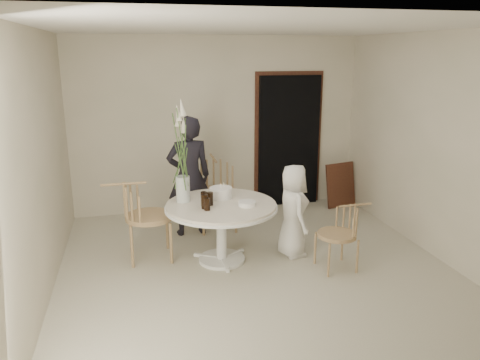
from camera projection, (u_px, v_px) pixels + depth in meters
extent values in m
plane|color=beige|center=(255.00, 266.00, 5.54)|extent=(4.50, 4.50, 0.00)
plane|color=white|center=(257.00, 27.00, 4.82)|extent=(4.50, 4.50, 0.00)
plane|color=beige|center=(218.00, 125.00, 7.29)|extent=(4.50, 0.00, 4.50)
plane|color=beige|center=(346.00, 226.00, 3.07)|extent=(4.50, 0.00, 4.50)
plane|color=beige|center=(39.00, 166.00, 4.68)|extent=(0.00, 4.50, 4.50)
plane|color=beige|center=(434.00, 146.00, 5.68)|extent=(0.00, 4.50, 4.50)
cube|color=black|center=(289.00, 142.00, 7.57)|extent=(1.00, 0.10, 2.10)
cube|color=#58341E|center=(288.00, 137.00, 7.59)|extent=(1.12, 0.03, 2.22)
cylinder|color=white|center=(222.00, 259.00, 5.69)|extent=(0.56, 0.56, 0.04)
cylinder|color=white|center=(222.00, 234.00, 5.60)|extent=(0.12, 0.12, 0.65)
cylinder|color=white|center=(221.00, 207.00, 5.51)|extent=(1.33, 1.33, 0.03)
cylinder|color=white|center=(221.00, 205.00, 5.51)|extent=(1.30, 1.30, 0.04)
cube|color=#58341E|center=(341.00, 185.00, 7.63)|extent=(0.56, 0.28, 0.71)
cylinder|color=tan|center=(203.00, 218.00, 6.41)|extent=(0.03, 0.03, 0.52)
cylinder|color=tan|center=(236.00, 215.00, 6.50)|extent=(0.03, 0.03, 0.52)
cylinder|color=tan|center=(199.00, 207.00, 6.84)|extent=(0.03, 0.03, 0.52)
cylinder|color=tan|center=(230.00, 205.00, 6.93)|extent=(0.03, 0.03, 0.52)
cylinder|color=tan|center=(217.00, 192.00, 6.60)|extent=(0.57, 0.57, 0.06)
cylinder|color=tan|center=(315.00, 248.00, 5.56)|extent=(0.03, 0.03, 0.40)
cylinder|color=tan|center=(329.00, 260.00, 5.23)|extent=(0.03, 0.03, 0.40)
cylinder|color=tan|center=(342.00, 245.00, 5.66)|extent=(0.03, 0.03, 0.40)
cylinder|color=tan|center=(357.00, 257.00, 5.32)|extent=(0.03, 0.03, 0.40)
cylinder|color=tan|center=(337.00, 235.00, 5.38)|extent=(0.45, 0.45, 0.04)
cylinder|color=tan|center=(171.00, 244.00, 5.55)|extent=(0.03, 0.03, 0.51)
cylinder|color=tan|center=(167.00, 230.00, 5.98)|extent=(0.03, 0.03, 0.51)
cylinder|color=tan|center=(132.00, 247.00, 5.44)|extent=(0.03, 0.03, 0.51)
cylinder|color=tan|center=(131.00, 233.00, 5.87)|extent=(0.03, 0.03, 0.51)
cylinder|color=tan|center=(149.00, 217.00, 5.64)|extent=(0.57, 0.57, 0.06)
imported|color=black|center=(189.00, 176.00, 6.34)|extent=(0.63, 0.44, 1.65)
imported|color=white|center=(293.00, 211.00, 5.72)|extent=(0.38, 0.57, 1.15)
cylinder|color=white|center=(221.00, 193.00, 5.69)|extent=(0.27, 0.27, 0.13)
cylinder|color=beige|center=(221.00, 186.00, 5.67)|extent=(0.01, 0.01, 0.05)
cylinder|color=beige|center=(224.00, 185.00, 5.71)|extent=(0.01, 0.01, 0.05)
cylinder|color=black|center=(207.00, 204.00, 5.25)|extent=(0.09, 0.09, 0.14)
cylinder|color=black|center=(205.00, 201.00, 5.31)|extent=(0.10, 0.10, 0.17)
cylinder|color=black|center=(204.00, 199.00, 5.41)|extent=(0.08, 0.08, 0.16)
cylinder|color=black|center=(210.00, 199.00, 5.42)|extent=(0.08, 0.08, 0.16)
cylinder|color=white|center=(247.00, 204.00, 5.42)|extent=(0.26, 0.26, 0.05)
cylinder|color=silver|center=(183.00, 189.00, 5.54)|extent=(0.17, 0.17, 0.31)
cylinder|color=#456A2D|center=(184.00, 157.00, 5.46)|extent=(0.01, 0.01, 0.77)
cone|color=white|center=(183.00, 124.00, 5.35)|extent=(0.08, 0.08, 0.20)
cylinder|color=#456A2D|center=(180.00, 154.00, 5.45)|extent=(0.01, 0.01, 0.84)
cone|color=white|center=(179.00, 118.00, 5.34)|extent=(0.08, 0.08, 0.20)
cylinder|color=#456A2D|center=(179.00, 152.00, 5.40)|extent=(0.01, 0.01, 0.91)
cone|color=white|center=(178.00, 113.00, 5.28)|extent=(0.08, 0.08, 0.20)
cylinder|color=#456A2D|center=(183.00, 149.00, 5.38)|extent=(0.01, 0.01, 0.97)
cone|color=white|center=(182.00, 107.00, 5.26)|extent=(0.08, 0.08, 0.20)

